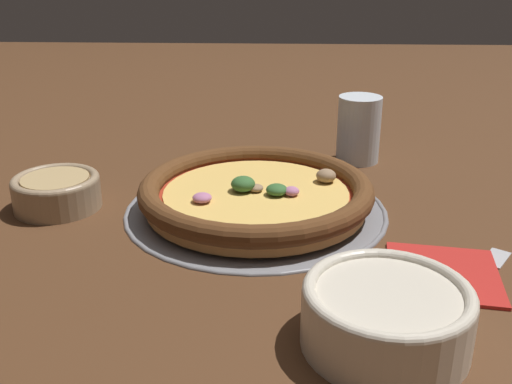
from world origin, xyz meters
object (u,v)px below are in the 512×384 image
pizza_tray (256,209)px  pizza (256,193)px  drinking_cup (359,129)px  napkin (443,272)px  bowl_far (386,314)px  bowl_near (57,189)px  fork (481,276)px

pizza_tray → pizza: pizza is taller
pizza_tray → pizza: size_ratio=1.13×
drinking_cup → napkin: drinking_cup is taller
bowl_far → drinking_cup: bearing=-93.8°
pizza → bowl_near: (0.27, -0.00, -0.00)m
napkin → fork: 0.04m
bowl_far → napkin: size_ratio=1.09×
drinking_cup → napkin: 0.38m
pizza → bowl_far: 0.31m
bowl_near → bowl_far: bearing=143.6°
drinking_cup → fork: bearing=103.5°
pizza → drinking_cup: size_ratio=2.89×
drinking_cup → napkin: size_ratio=0.79×
fork → pizza_tray: bearing=90.9°
drinking_cup → pizza_tray: bearing=52.9°
bowl_near → pizza: bearing=179.2°
bowl_near → napkin: size_ratio=0.84×
bowl_far → napkin: (-0.08, -0.12, -0.03)m
pizza → bowl_near: bearing=-0.8°
pizza → fork: pizza is taller
pizza → napkin: (-0.21, 0.16, -0.02)m
napkin → fork: bearing=174.2°
pizza → drinking_cup: (-0.16, -0.21, 0.03)m
pizza_tray → napkin: bearing=142.2°
pizza_tray → bowl_near: bearing=-0.8°
pizza → bowl_far: size_ratio=2.09×
pizza → napkin: size_ratio=2.27×
bowl_far → fork: bearing=-135.4°
pizza_tray → bowl_far: bearing=113.7°
bowl_near → bowl_far: size_ratio=0.78×
pizza → fork: 0.30m
pizza → fork: bearing=146.2°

